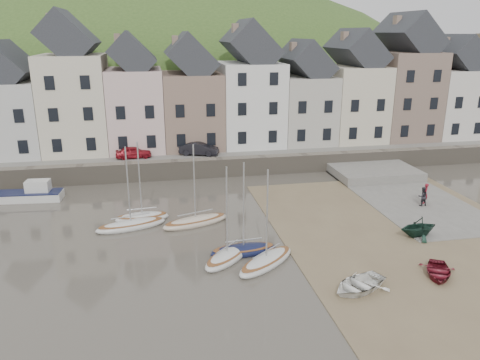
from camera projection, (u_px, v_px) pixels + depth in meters
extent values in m
plane|color=#4B453B|center=(257.00, 251.00, 30.33)|extent=(160.00, 160.00, 0.00)
cube|color=#375321|center=(202.00, 137.00, 60.06)|extent=(90.00, 30.00, 1.50)
cube|color=slate|center=(214.00, 152.00, 49.06)|extent=(70.00, 7.00, 0.10)
cube|color=slate|center=(219.00, 167.00, 45.98)|extent=(70.00, 1.20, 1.80)
cube|color=brown|center=(412.00, 237.00, 32.29)|extent=(18.00, 26.00, 0.06)
cube|color=slate|center=(405.00, 196.00, 40.49)|extent=(8.00, 18.00, 0.12)
ellipsoid|color=#375321|center=(163.00, 202.00, 91.06)|extent=(134.40, 84.00, 84.00)
cylinder|color=#382619|center=(32.00, 0.00, 65.89)|extent=(0.50, 0.50, 3.00)
cylinder|color=#382619|center=(134.00, 3.00, 72.13)|extent=(0.50, 0.50, 3.00)
cylinder|color=#382619|center=(225.00, 3.00, 72.77)|extent=(0.50, 0.50, 3.00)
cylinder|color=#382619|center=(300.00, 4.00, 73.98)|extent=(0.50, 0.50, 3.00)
cube|color=beige|center=(15.00, 118.00, 47.63)|extent=(5.80, 8.00, 7.50)
cube|color=beige|center=(76.00, 104.00, 48.35)|extent=(6.40, 8.00, 10.00)
cube|color=gray|center=(50.00, 21.00, 45.57)|extent=(0.60, 0.90, 1.40)
cube|color=beige|center=(136.00, 110.00, 49.66)|extent=(5.60, 8.00, 8.50)
cube|color=gray|center=(118.00, 41.00, 47.27)|extent=(0.60, 0.90, 1.40)
cube|color=#816859|center=(192.00, 110.00, 50.80)|extent=(6.20, 8.00, 8.00)
cube|color=gray|center=(175.00, 42.00, 48.36)|extent=(0.60, 0.90, 1.40)
cube|color=silver|center=(250.00, 104.00, 51.80)|extent=(6.60, 8.00, 9.00)
cube|color=gray|center=(235.00, 30.00, 49.14)|extent=(0.60, 0.90, 1.40)
cube|color=#B2AEA2|center=(303.00, 109.00, 53.14)|extent=(5.80, 8.00, 7.50)
cube|color=gray|center=(293.00, 49.00, 50.87)|extent=(0.60, 0.90, 1.40)
cube|color=beige|center=(352.00, 103.00, 54.06)|extent=(6.00, 8.00, 8.50)
cube|color=gray|center=(344.00, 38.00, 51.59)|extent=(0.60, 0.90, 1.40)
cube|color=#7C6659|center=(402.00, 96.00, 54.95)|extent=(6.40, 8.00, 10.00)
cube|color=gray|center=(397.00, 22.00, 52.17)|extent=(0.60, 0.90, 1.40)
cube|color=silver|center=(448.00, 103.00, 56.35)|extent=(5.80, 8.00, 8.00)
cube|color=gray|center=(445.00, 43.00, 54.00)|extent=(0.60, 0.90, 1.40)
ellipsoid|color=silver|center=(131.00, 226.00, 33.83)|extent=(5.32, 2.77, 0.84)
ellipsoid|color=brown|center=(131.00, 223.00, 33.76)|extent=(4.89, 2.52, 0.20)
cylinder|color=#B2B5B7|center=(128.00, 185.00, 32.89)|extent=(0.10, 0.10, 5.60)
cylinder|color=#B2B5B7|center=(130.00, 216.00, 33.60)|extent=(2.73, 0.80, 0.08)
ellipsoid|color=silver|center=(142.00, 218.00, 35.25)|extent=(4.12, 1.83, 0.84)
ellipsoid|color=brown|center=(142.00, 215.00, 35.18)|extent=(3.79, 1.66, 0.20)
cylinder|color=#B2B5B7|center=(140.00, 179.00, 34.31)|extent=(0.10, 0.10, 5.60)
cylinder|color=#B2B5B7|center=(142.00, 209.00, 35.02)|extent=(2.20, 0.26, 0.08)
ellipsoid|color=beige|center=(196.00, 222.00, 34.48)|extent=(5.35, 3.03, 0.84)
ellipsoid|color=brown|center=(195.00, 219.00, 34.41)|extent=(4.92, 2.77, 0.20)
cylinder|color=#B2B5B7|center=(194.00, 182.00, 33.54)|extent=(0.10, 0.10, 5.60)
cylinder|color=#B2B5B7|center=(195.00, 213.00, 34.25)|extent=(2.71, 0.96, 0.08)
ellipsoid|color=silver|center=(227.00, 257.00, 29.06)|extent=(4.01, 4.10, 0.84)
ellipsoid|color=brown|center=(227.00, 254.00, 29.00)|extent=(3.67, 3.76, 0.20)
cylinder|color=#B2B5B7|center=(227.00, 211.00, 28.12)|extent=(0.10, 0.10, 5.60)
cylinder|color=#B2B5B7|center=(227.00, 246.00, 28.84)|extent=(1.67, 1.74, 0.08)
ellipsoid|color=silver|center=(266.00, 262.00, 28.47)|extent=(4.76, 4.28, 0.84)
ellipsoid|color=brown|center=(266.00, 259.00, 28.41)|extent=(4.36, 3.93, 0.20)
cylinder|color=#B2B5B7|center=(267.00, 215.00, 27.53)|extent=(0.10, 0.10, 5.60)
cylinder|color=#B2B5B7|center=(266.00, 251.00, 28.24)|extent=(2.14, 1.78, 0.08)
ellipsoid|color=#12183A|center=(244.00, 251.00, 29.95)|extent=(4.48, 1.83, 0.84)
ellipsoid|color=brown|center=(244.00, 248.00, 29.88)|extent=(4.12, 1.67, 0.20)
cylinder|color=#B2B5B7|center=(244.00, 206.00, 29.01)|extent=(0.10, 0.10, 5.60)
cylinder|color=#B2B5B7|center=(244.00, 240.00, 29.72)|extent=(2.41, 0.27, 0.08)
cube|color=silver|center=(29.00, 196.00, 39.41)|extent=(5.56, 2.15, 0.70)
cube|color=#12183A|center=(28.00, 192.00, 39.30)|extent=(5.45, 2.19, 0.08)
cube|color=silver|center=(38.00, 186.00, 39.37)|extent=(1.99, 1.35, 1.00)
imported|color=white|center=(358.00, 284.00, 25.52)|extent=(4.22, 3.74, 0.72)
imported|color=#163226|center=(418.00, 227.00, 32.18)|extent=(2.99, 2.66, 1.46)
imported|color=maroon|center=(438.00, 272.00, 27.02)|extent=(3.19, 3.51, 0.60)
imported|color=maroon|center=(425.00, 193.00, 38.28)|extent=(0.73, 0.72, 1.70)
imported|color=black|center=(422.00, 196.00, 37.75)|extent=(0.78, 0.62, 1.59)
imported|color=maroon|center=(133.00, 152.00, 46.45)|extent=(3.58, 1.63, 1.19)
imported|color=black|center=(199.00, 149.00, 47.60)|extent=(4.24, 2.63, 1.32)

